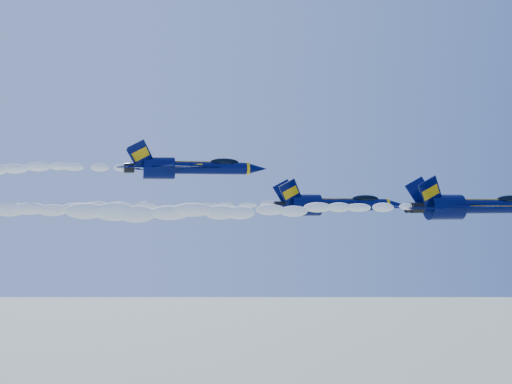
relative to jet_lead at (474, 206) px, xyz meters
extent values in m
cylinder|color=#030839|center=(2.65, 0.00, -0.06)|extent=(8.46, 1.41, 1.41)
ellipsoid|color=#030839|center=(-3.27, 0.00, -0.11)|extent=(1.47, 2.54, 6.02)
ellipsoid|color=black|center=(4.25, 0.00, 0.64)|extent=(3.39, 1.10, 0.93)
cube|color=#EDAC09|center=(4.25, 0.00, 0.36)|extent=(3.95, 0.94, 0.17)
cube|color=#030839|center=(-1.58, -3.76, -0.06)|extent=(5.04, 5.98, 0.17)
cube|color=#030839|center=(-1.58, 3.76, -0.06)|extent=(5.04, 5.98, 0.17)
cube|color=#EDAC09|center=(-0.26, -3.76, 0.03)|extent=(2.27, 4.71, 0.09)
cube|color=#EDAC09|center=(-0.26, 3.76, 0.03)|extent=(2.27, 4.71, 0.09)
cube|color=#030839|center=(-5.34, -0.99, 1.35)|extent=(3.06, 0.97, 3.30)
cube|color=#030839|center=(-5.34, 0.99, 1.35)|extent=(3.06, 0.97, 3.30)
cylinder|color=black|center=(-6.56, -0.61, -0.16)|extent=(1.13, 1.03, 1.03)
cylinder|color=black|center=(-6.56, 0.61, -0.16)|extent=(1.13, 1.03, 1.03)
cube|color=#EDAC09|center=(-0.17, 0.00, 0.67)|extent=(10.34, 0.33, 0.08)
ellipsoid|color=white|center=(-23.22, 0.00, -0.37)|extent=(32.37, 1.70, 1.53)
cylinder|color=#030839|center=(-7.91, 12.80, 0.07)|extent=(8.32, 1.39, 1.39)
ellipsoid|color=#030839|center=(-13.74, 12.80, 0.02)|extent=(1.44, 2.50, 5.92)
cone|color=#030839|center=(-2.55, 12.80, 0.07)|extent=(2.40, 1.39, 1.39)
cylinder|color=#EDAC09|center=(-3.66, 12.80, 0.07)|extent=(0.32, 1.44, 1.44)
ellipsoid|color=black|center=(-6.34, 12.80, 0.76)|extent=(3.33, 1.08, 0.92)
cube|color=#EDAC09|center=(-6.34, 12.80, 0.48)|extent=(3.88, 0.92, 0.17)
cube|color=#030839|center=(-12.08, 9.10, 0.07)|extent=(4.96, 5.88, 0.17)
cube|color=#030839|center=(-12.08, 16.50, 0.07)|extent=(4.96, 5.88, 0.17)
cube|color=#EDAC09|center=(-10.78, 9.10, 0.16)|extent=(2.23, 4.63, 0.09)
cube|color=#EDAC09|center=(-10.78, 16.50, 0.16)|extent=(2.23, 4.63, 0.09)
cube|color=#030839|center=(-15.78, 11.83, 1.45)|extent=(3.01, 0.95, 3.24)
cube|color=#030839|center=(-15.78, 13.77, 1.45)|extent=(3.01, 0.95, 3.24)
cylinder|color=black|center=(-16.98, 12.20, -0.03)|extent=(1.11, 1.02, 1.02)
cylinder|color=black|center=(-16.98, 13.40, -0.03)|extent=(1.11, 1.02, 1.02)
cube|color=#EDAC09|center=(-10.69, 12.80, 0.79)|extent=(10.17, 0.32, 0.07)
ellipsoid|color=white|center=(-33.62, 12.80, -0.24)|extent=(32.37, 1.67, 1.51)
cylinder|color=#030839|center=(-23.75, 19.11, 4.49)|extent=(8.92, 1.49, 1.49)
ellipsoid|color=#030839|center=(-30.00, 19.11, 4.44)|extent=(1.55, 2.68, 6.35)
cone|color=#030839|center=(-18.00, 19.11, 4.49)|extent=(2.58, 1.49, 1.49)
cylinder|color=#EDAC09|center=(-19.19, 19.11, 4.49)|extent=(0.35, 1.55, 1.55)
ellipsoid|color=black|center=(-22.07, 19.11, 5.23)|extent=(3.57, 1.16, 0.98)
cube|color=#EDAC09|center=(-22.07, 19.11, 4.93)|extent=(4.16, 0.99, 0.18)
cube|color=#030839|center=(-28.21, 15.14, 4.49)|extent=(5.32, 6.30, 0.18)
cube|color=#030839|center=(-28.21, 23.08, 4.49)|extent=(5.32, 6.30, 0.18)
cube|color=#EDAC09|center=(-26.83, 15.14, 4.59)|extent=(2.39, 4.97, 0.10)
cube|color=#EDAC09|center=(-26.83, 23.08, 4.59)|extent=(2.39, 4.97, 0.10)
cube|color=#030839|center=(-32.18, 18.07, 5.97)|extent=(3.23, 1.02, 3.48)
cube|color=#030839|center=(-32.18, 20.15, 5.97)|extent=(3.23, 1.02, 3.48)
cylinder|color=black|center=(-33.47, 18.47, 4.39)|extent=(1.19, 1.09, 1.09)
cylinder|color=black|center=(-33.47, 19.75, 4.39)|extent=(1.19, 1.09, 1.09)
cube|color=#EDAC09|center=(-26.73, 19.11, 5.26)|extent=(10.91, 0.35, 0.08)
camera|label=1|loc=(-35.78, -57.80, 0.55)|focal=45.00mm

